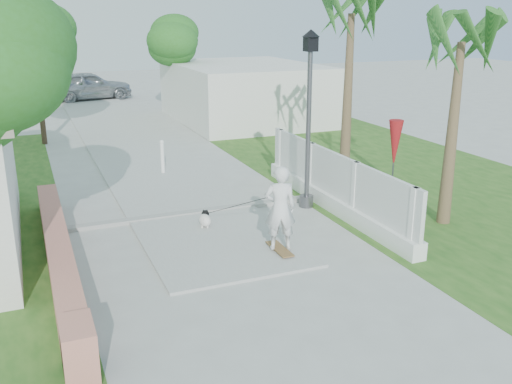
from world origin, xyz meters
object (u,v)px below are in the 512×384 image
street_lamp (309,114)px  dog (205,219)px  parked_car (88,86)px  patio_umbrella (395,145)px  bollard (162,156)px  skateboarder (244,207)px

street_lamp → dog: bearing=-170.1°
parked_car → patio_umbrella: bearing=-178.6°
street_lamp → parked_car: street_lamp is taller
bollard → dog: (-0.20, -5.01, -0.36)m
skateboarder → parked_car: skateboarder is taller
bollard → patio_umbrella: size_ratio=0.47×
skateboarder → parked_car: (-0.53, 23.58, 0.01)m
patio_umbrella → street_lamp: bearing=152.2°
bollard → street_lamp: bearing=-59.0°
skateboarder → parked_car: 23.58m
skateboarder → dog: (-0.52, 1.15, -0.60)m
skateboarder → bollard: bearing=-70.2°
street_lamp → skateboarder: street_lamp is taller
patio_umbrella → parked_car: bearing=101.9°
bollard → patio_umbrella: bearing=-50.1°
street_lamp → parked_car: (-2.91, 21.92, -1.59)m
patio_umbrella → skateboarder: 4.42m
street_lamp → bollard: 5.56m
street_lamp → parked_car: 22.17m
bollard → parked_car: bearing=90.7°
street_lamp → dog: (-2.90, -0.51, -2.20)m
parked_car → dog: bearing=169.6°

